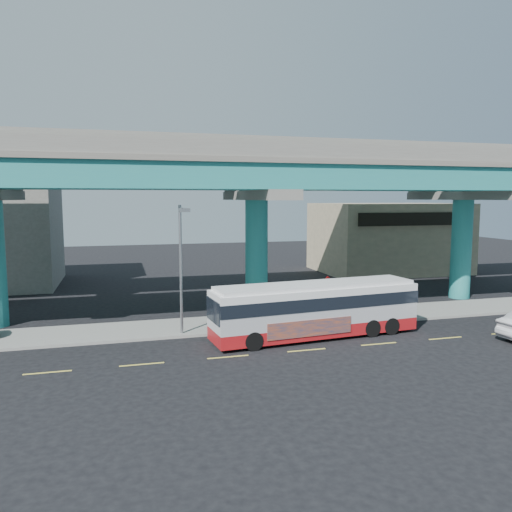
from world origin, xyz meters
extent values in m
plane|color=black|center=(0.00, 0.00, 0.00)|extent=(120.00, 120.00, 0.00)
cube|color=gray|center=(0.00, 5.50, 0.07)|extent=(70.00, 4.00, 0.15)
cube|color=#D8C64C|center=(-12.00, -0.30, 0.01)|extent=(2.00, 0.12, 0.01)
cube|color=#D8C64C|center=(-8.00, -0.30, 0.01)|extent=(2.00, 0.12, 0.01)
cube|color=#D8C64C|center=(-4.00, -0.30, 0.01)|extent=(2.00, 0.12, 0.01)
cube|color=#D8C64C|center=(0.00, -0.30, 0.01)|extent=(2.00, 0.12, 0.01)
cube|color=#D8C64C|center=(4.00, -0.30, 0.01)|extent=(2.00, 0.12, 0.01)
cube|color=#D8C64C|center=(8.00, -0.30, 0.01)|extent=(2.00, 0.12, 0.01)
cube|color=#D8C64C|center=(12.00, -0.30, 0.01)|extent=(2.00, 0.12, 0.01)
cube|color=gray|center=(-16.00, 12.50, 8.60)|extent=(1.80, 5.00, 1.20)
cylinder|color=teal|center=(0.00, 9.00, 3.70)|extent=(1.50, 1.50, 7.40)
cube|color=gray|center=(0.00, 9.00, 7.70)|extent=(2.00, 12.00, 0.60)
cube|color=gray|center=(0.00, 12.50, 8.60)|extent=(1.80, 5.00, 1.20)
cylinder|color=teal|center=(16.00, 9.00, 3.70)|extent=(1.50, 1.50, 7.40)
cube|color=gray|center=(16.00, 9.00, 7.70)|extent=(2.00, 12.00, 0.60)
cube|color=gray|center=(16.00, 12.50, 8.60)|extent=(1.80, 5.00, 1.20)
cube|color=teal|center=(0.00, 5.50, 8.70)|extent=(52.00, 5.00, 1.40)
cube|color=gray|center=(0.00, 5.50, 9.55)|extent=(52.00, 5.40, 0.30)
cube|color=gray|center=(0.00, 3.00, 10.10)|extent=(52.00, 0.25, 0.80)
cube|color=gray|center=(0.00, 8.00, 10.10)|extent=(52.00, 0.25, 0.80)
cube|color=teal|center=(0.00, 12.50, 9.90)|extent=(52.00, 5.00, 1.40)
cube|color=gray|center=(0.00, 12.50, 10.75)|extent=(52.00, 5.40, 0.30)
cube|color=gray|center=(0.00, 10.00, 11.30)|extent=(52.00, 0.25, 0.80)
cube|color=gray|center=(0.00, 15.00, 11.30)|extent=(52.00, 0.25, 0.80)
cube|color=tan|center=(18.00, 23.00, 3.50)|extent=(14.00, 10.00, 7.00)
cube|color=black|center=(18.00, 17.90, 5.60)|extent=(12.00, 0.25, 1.20)
cube|color=maroon|center=(1.34, 1.84, 0.53)|extent=(11.67, 3.55, 0.67)
cube|color=silver|center=(1.34, 1.84, 1.58)|extent=(11.67, 3.55, 1.44)
cube|color=black|center=(1.34, 1.84, 2.06)|extent=(11.74, 3.61, 0.67)
cube|color=silver|center=(1.34, 1.84, 2.58)|extent=(11.67, 3.55, 0.38)
cube|color=silver|center=(1.34, 1.84, 2.87)|extent=(11.25, 3.27, 0.19)
cube|color=black|center=(7.08, 2.41, 1.91)|extent=(0.27, 2.19, 1.15)
cube|color=black|center=(-4.40, 1.28, 1.91)|extent=(0.27, 2.19, 1.15)
cube|color=navy|center=(0.51, 0.51, 0.88)|extent=(4.77, 0.52, 0.86)
cylinder|color=black|center=(-2.56, 0.36, 0.48)|extent=(0.98, 0.38, 0.96)
cylinder|color=black|center=(-2.77, 2.55, 0.48)|extent=(0.98, 0.38, 0.96)
cylinder|color=black|center=(4.30, 1.03, 0.48)|extent=(0.98, 0.38, 0.96)
cylinder|color=black|center=(4.09, 3.22, 0.48)|extent=(0.98, 0.38, 0.96)
cylinder|color=black|center=(5.54, 1.15, 0.48)|extent=(0.98, 0.38, 0.96)
cylinder|color=black|center=(5.33, 3.34, 0.48)|extent=(0.98, 0.38, 0.96)
cylinder|color=gray|center=(-5.65, 4.00, 3.66)|extent=(0.16, 0.16, 7.01)
cylinder|color=gray|center=(-5.65, 3.05, 6.97)|extent=(0.12, 1.90, 0.12)
cube|color=gray|center=(-5.65, 2.10, 6.93)|extent=(0.50, 0.70, 0.18)
cylinder|color=gray|center=(3.03, 4.20, 1.36)|extent=(0.06, 0.06, 2.41)
cylinder|color=#B20A0A|center=(3.03, 4.17, 2.51)|extent=(0.66, 0.55, 0.83)
camera|label=1|loc=(-8.86, -22.82, 7.50)|focal=35.00mm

